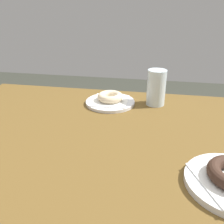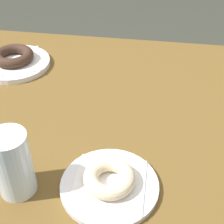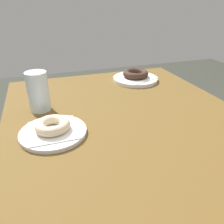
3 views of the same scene
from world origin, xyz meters
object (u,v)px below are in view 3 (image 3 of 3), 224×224
plate_sugar_ring (53,132)px  water_glass (38,92)px  plate_chocolate_ring (135,79)px  donut_sugar_ring (52,125)px  donut_chocolate_ring (136,74)px

plate_sugar_ring → water_glass: 0.19m
plate_chocolate_ring → donut_sugar_ring: 0.54m
donut_sugar_ring → water_glass: bearing=-171.1°
donut_chocolate_ring → donut_sugar_ring: bearing=-49.5°
plate_sugar_ring → donut_sugar_ring: donut_sugar_ring is taller
plate_chocolate_ring → plate_sugar_ring: size_ratio=1.09×
plate_chocolate_ring → plate_sugar_ring: (0.35, -0.41, -0.00)m
water_glass → donut_sugar_ring: bearing=8.9°
plate_sugar_ring → donut_chocolate_ring: bearing=130.5°
donut_chocolate_ring → water_glass: water_glass is taller
donut_chocolate_ring → plate_chocolate_ring: bearing=0.0°
donut_sugar_ring → water_glass: (-0.17, -0.03, 0.04)m
plate_sugar_ring → donut_sugar_ring: size_ratio=1.91×
donut_sugar_ring → water_glass: 0.18m
plate_chocolate_ring → donut_sugar_ring: (0.35, -0.41, 0.02)m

